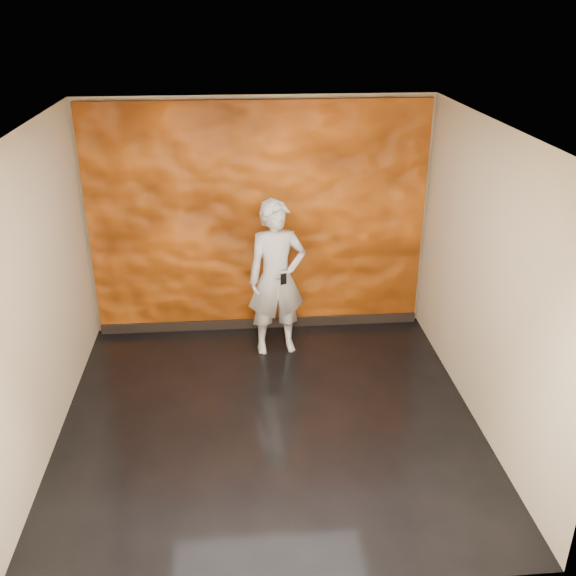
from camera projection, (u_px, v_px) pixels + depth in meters
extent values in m
cube|color=black|center=(270.00, 420.00, 6.27)|extent=(4.00, 4.00, 0.01)
cube|color=#B1A68C|center=(258.00, 218.00, 7.49)|extent=(4.00, 0.02, 2.80)
cube|color=#B1A68C|center=(287.00, 427.00, 3.87)|extent=(4.00, 0.02, 2.80)
cube|color=#B1A68C|center=(37.00, 298.00, 5.53)|extent=(0.02, 4.00, 2.80)
cube|color=#B1A68C|center=(487.00, 282.00, 5.84)|extent=(0.02, 4.00, 2.80)
cube|color=white|center=(266.00, 130.00, 5.10)|extent=(4.00, 4.00, 0.01)
cube|color=#D76012|center=(259.00, 221.00, 7.47)|extent=(3.90, 0.06, 2.75)
cube|color=black|center=(261.00, 323.00, 7.98)|extent=(3.90, 0.04, 0.12)
imported|color=#9B9FA9|center=(277.00, 278.00, 7.15)|extent=(0.71, 0.52, 1.80)
cube|color=black|center=(284.00, 279.00, 6.88)|extent=(0.07, 0.04, 0.13)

